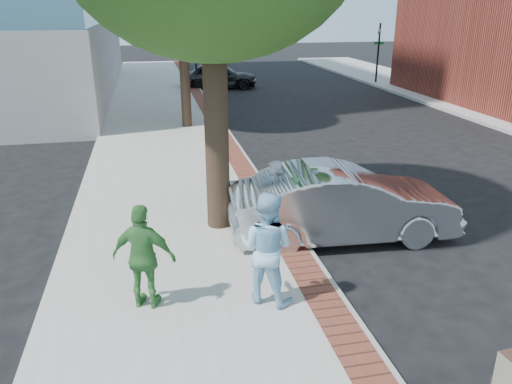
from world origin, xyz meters
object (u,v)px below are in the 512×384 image
object	(u,v)px
parking_meter	(295,196)
person_gray	(273,197)
person_officer	(266,248)
sedan_silver	(342,204)
bg_car	(219,76)
person_green	(144,257)

from	to	relation	value
parking_meter	person_gray	size ratio (longest dim) A/B	0.91
person_officer	sedan_silver	distance (m)	3.21
parking_meter	sedan_silver	world-z (taller)	parking_meter
bg_car	parking_meter	bearing A→B (deg)	-176.40
person_officer	person_green	world-z (taller)	person_officer
sedan_silver	parking_meter	bearing A→B (deg)	109.23
parking_meter	bg_car	size ratio (longest dim) A/B	0.32
parking_meter	person_officer	size ratio (longest dim) A/B	0.76
person_officer	person_green	bearing A→B (deg)	29.08
person_officer	bg_car	bearing A→B (deg)	-60.62
person_green	bg_car	bearing A→B (deg)	-80.15
person_gray	sedan_silver	world-z (taller)	person_gray
parking_meter	person_green	distance (m)	3.49
person_gray	person_green	xyz separation A→B (m)	(-2.73, -2.37, 0.09)
parking_meter	bg_car	bearing A→B (deg)	85.98
parking_meter	person_gray	xyz separation A→B (m)	(-0.30, 0.63, -0.24)
person_officer	parking_meter	bearing A→B (deg)	-82.73
parking_meter	person_green	xyz separation A→B (m)	(-3.03, -1.74, -0.16)
person_gray	sedan_silver	size ratio (longest dim) A/B	0.33
person_officer	bg_car	distance (m)	24.03
bg_car	person_green	bearing A→B (deg)	176.70
parking_meter	person_green	size ratio (longest dim) A/B	0.82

